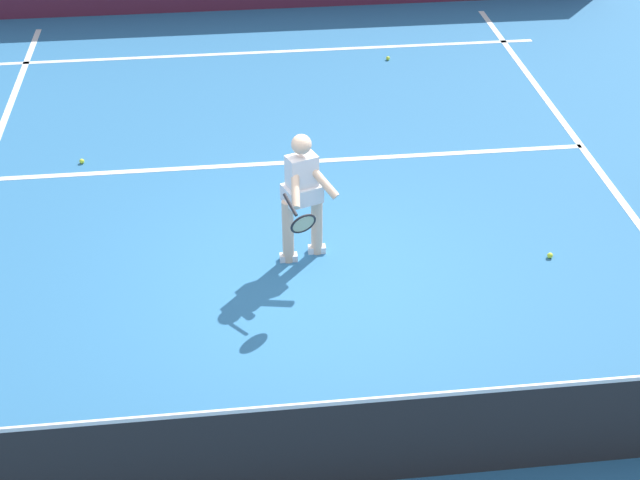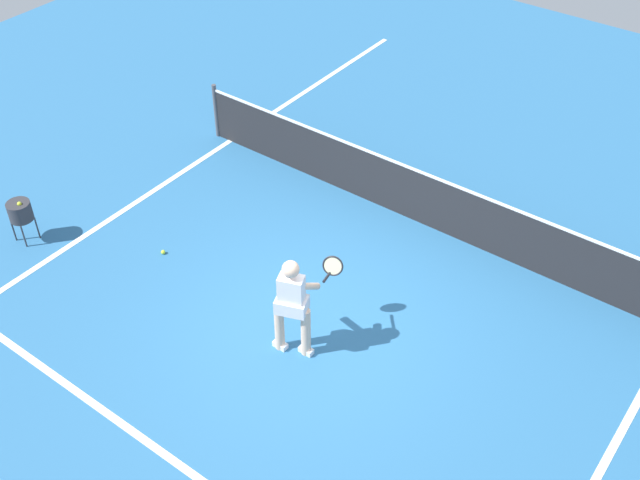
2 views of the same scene
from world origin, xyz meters
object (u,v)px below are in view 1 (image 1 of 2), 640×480
object	(u,v)px
tennis_player	(302,194)
tennis_ball_mid	(82,161)
tennis_ball_near	(388,58)
tennis_ball_far	(550,255)

from	to	relation	value
tennis_player	tennis_ball_mid	world-z (taller)	tennis_player
tennis_ball_near	tennis_ball_mid	bearing A→B (deg)	32.37
tennis_player	tennis_ball_near	xyz separation A→B (m)	(-1.96, -5.49, -0.81)
tennis_ball_mid	tennis_ball_near	bearing A→B (deg)	-147.63
tennis_ball_mid	tennis_player	bearing A→B (deg)	137.29
tennis_player	tennis_ball_far	distance (m)	2.93
tennis_ball_near	tennis_ball_mid	size ratio (longest dim) A/B	1.00
tennis_ball_near	tennis_ball_mid	xyz separation A→B (m)	(4.68, 2.97, 0.00)
tennis_ball_near	tennis_ball_far	bearing A→B (deg)	98.18
tennis_player	tennis_ball_mid	xyz separation A→B (m)	(2.73, -2.52, -0.81)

